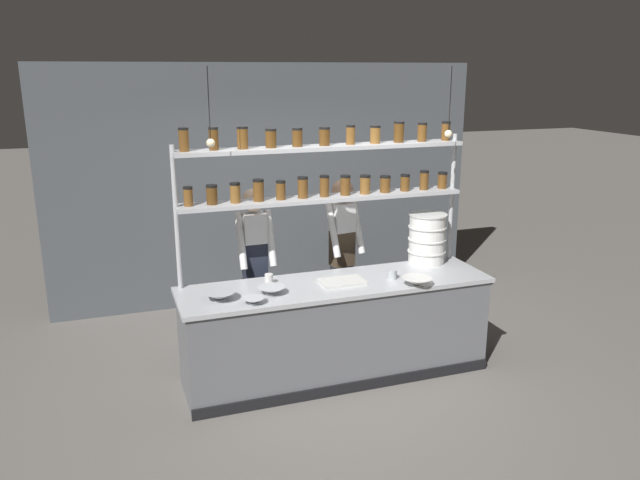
{
  "coord_description": "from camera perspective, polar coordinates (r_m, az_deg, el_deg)",
  "views": [
    {
      "loc": [
        -1.92,
        -5.01,
        2.8
      ],
      "look_at": [
        -0.09,
        0.2,
        1.28
      ],
      "focal_mm": 35.0,
      "sensor_mm": 36.0,
      "label": 1
    }
  ],
  "objects": [
    {
      "name": "prep_bowl_center_front",
      "position": [
        5.4,
        -4.47,
        -4.63
      ],
      "size": [
        0.24,
        0.24,
        0.07
      ],
      "color": "silver",
      "rests_on": "prep_counter"
    },
    {
      "name": "prep_bowl_near_left",
      "position": [
        5.32,
        -9.16,
        -5.07
      ],
      "size": [
        0.27,
        0.27,
        0.08
      ],
      "color": "#B2B7BC",
      "rests_on": "prep_counter"
    },
    {
      "name": "spice_shelf_unit",
      "position": [
        5.75,
        0.35,
        5.78
      ],
      "size": [
        2.75,
        0.28,
        2.33
      ],
      "color": "#B7BABF",
      "rests_on": "ground_plane"
    },
    {
      "name": "container_stack",
      "position": [
        6.28,
        9.76,
        0.15
      ],
      "size": [
        0.38,
        0.38,
        0.5
      ],
      "color": "white",
      "rests_on": "prep_counter"
    },
    {
      "name": "prep_bowl_near_right",
      "position": [
        5.21,
        -6.11,
        -5.54
      ],
      "size": [
        0.19,
        0.19,
        0.05
      ],
      "color": "silver",
      "rests_on": "prep_counter"
    },
    {
      "name": "pendant_light_row",
      "position": [
        5.39,
        1.59,
        9.61
      ],
      "size": [
        2.24,
        0.07,
        0.63
      ],
      "color": "black"
    },
    {
      "name": "prep_counter",
      "position": [
        5.85,
        1.49,
        -8.18
      ],
      "size": [
        2.87,
        0.76,
        0.92
      ],
      "color": "slate",
      "rests_on": "ground_plane"
    },
    {
      "name": "serving_cup_by_board",
      "position": [
        5.8,
        6.6,
        -3.15
      ],
      "size": [
        0.09,
        0.09,
        0.09
      ],
      "color": "#B2B7BC",
      "rests_on": "prep_counter"
    },
    {
      "name": "ground_plane",
      "position": [
        6.05,
        1.45,
        -12.17
      ],
      "size": [
        40.0,
        40.0,
        0.0
      ],
      "primitive_type": "plane",
      "color": "slate"
    },
    {
      "name": "back_wall",
      "position": [
        7.66,
        -4.58,
        5.1
      ],
      "size": [
        5.27,
        0.12,
        2.87
      ],
      "primitive_type": "cube",
      "color": "#4C5156",
      "rests_on": "ground_plane"
    },
    {
      "name": "serving_cup_front",
      "position": [
        5.66,
        -4.7,
        -3.57
      ],
      "size": [
        0.07,
        0.07,
        0.09
      ],
      "color": "silver",
      "rests_on": "prep_counter"
    },
    {
      "name": "chef_center",
      "position": [
        6.42,
        2.04,
        -0.85
      ],
      "size": [
        0.4,
        0.33,
        1.73
      ],
      "rotation": [
        0.0,
        0.0,
        0.18
      ],
      "color": "black",
      "rests_on": "ground_plane"
    },
    {
      "name": "prep_bowl_center_back",
      "position": [
        5.66,
        8.84,
        -3.79
      ],
      "size": [
        0.27,
        0.27,
        0.08
      ],
      "color": "silver",
      "rests_on": "prep_counter"
    },
    {
      "name": "chef_left",
      "position": [
        6.11,
        -5.96,
        -1.95
      ],
      "size": [
        0.36,
        0.3,
        1.7
      ],
      "rotation": [
        0.0,
        0.0,
        0.02
      ],
      "color": "black",
      "rests_on": "ground_plane"
    },
    {
      "name": "cutting_board",
      "position": [
        5.67,
        2.03,
        -3.82
      ],
      "size": [
        0.4,
        0.26,
        0.02
      ],
      "color": "silver",
      "rests_on": "prep_counter"
    }
  ]
}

